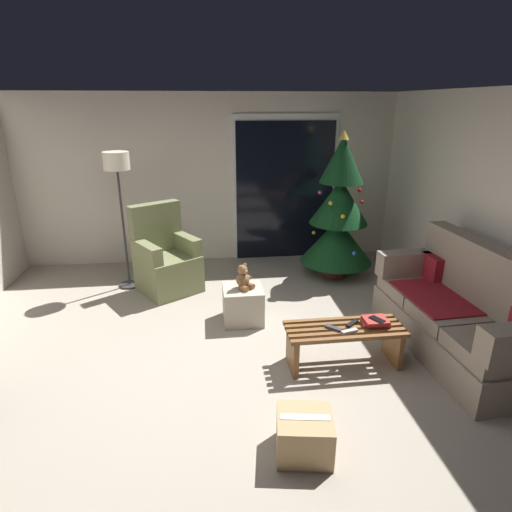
% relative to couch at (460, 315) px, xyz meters
% --- Properties ---
extents(ground_plane, '(7.00, 7.00, 0.00)m').
position_rel_couch_xyz_m(ground_plane, '(-2.32, -0.01, -0.40)').
color(ground_plane, '#9E9384').
extents(wall_back, '(5.72, 0.12, 2.50)m').
position_rel_couch_xyz_m(wall_back, '(-2.32, 3.05, 0.85)').
color(wall_back, beige).
rests_on(wall_back, ground).
extents(patio_door_frame, '(1.60, 0.02, 2.20)m').
position_rel_couch_xyz_m(patio_door_frame, '(-1.18, 2.98, 0.70)').
color(patio_door_frame, silver).
rests_on(patio_door_frame, ground).
extents(patio_door_glass, '(1.50, 0.02, 2.10)m').
position_rel_couch_xyz_m(patio_door_glass, '(-1.18, 2.96, 0.65)').
color(patio_door_glass, black).
rests_on(patio_door_glass, ground).
extents(couch, '(0.87, 1.97, 1.08)m').
position_rel_couch_xyz_m(couch, '(0.00, 0.00, 0.00)').
color(couch, gray).
rests_on(couch, ground).
extents(coffee_table, '(1.10, 0.40, 0.40)m').
position_rel_couch_xyz_m(coffee_table, '(-1.19, -0.09, -0.13)').
color(coffee_table, brown).
rests_on(coffee_table, ground).
extents(remote_graphite, '(0.14, 0.14, 0.02)m').
position_rel_couch_xyz_m(remote_graphite, '(-1.31, -0.12, 0.01)').
color(remote_graphite, '#333338').
rests_on(remote_graphite, coffee_table).
extents(remote_silver, '(0.16, 0.08, 0.02)m').
position_rel_couch_xyz_m(remote_silver, '(-1.18, -0.19, 0.01)').
color(remote_silver, '#ADADB2').
rests_on(remote_silver, coffee_table).
extents(remote_black, '(0.15, 0.13, 0.02)m').
position_rel_couch_xyz_m(remote_black, '(-1.11, -0.05, 0.01)').
color(remote_black, black).
rests_on(remote_black, coffee_table).
extents(book_stack, '(0.26, 0.19, 0.06)m').
position_rel_couch_xyz_m(book_stack, '(-0.90, -0.09, 0.03)').
color(book_stack, '#A32D28').
rests_on(book_stack, coffee_table).
extents(cell_phone, '(0.13, 0.16, 0.01)m').
position_rel_couch_xyz_m(cell_phone, '(-0.89, -0.11, 0.07)').
color(cell_phone, black).
rests_on(cell_phone, book_stack).
extents(christmas_tree, '(1.00, 1.00, 2.02)m').
position_rel_couch_xyz_m(christmas_tree, '(-0.60, 2.06, 0.49)').
color(christmas_tree, '#4C1E19').
rests_on(christmas_tree, ground).
extents(armchair, '(0.94, 0.95, 1.13)m').
position_rel_couch_xyz_m(armchair, '(-2.96, 1.88, 0.00)').
color(armchair, olive).
rests_on(armchair, ground).
extents(floor_lamp, '(0.32, 0.32, 1.78)m').
position_rel_couch_xyz_m(floor_lamp, '(-3.48, 2.05, 1.11)').
color(floor_lamp, '#2D2D30').
rests_on(floor_lamp, ground).
extents(ottoman, '(0.44, 0.44, 0.40)m').
position_rel_couch_xyz_m(ottoman, '(-2.04, 0.89, -0.20)').
color(ottoman, '#B2A893').
rests_on(ottoman, ground).
extents(teddy_bear_chestnut, '(0.21, 0.22, 0.29)m').
position_rel_couch_xyz_m(teddy_bear_chestnut, '(-2.03, 0.88, 0.13)').
color(teddy_bear_chestnut, brown).
rests_on(teddy_bear_chestnut, ottoman).
extents(cardboard_box_taped_mid_floor, '(0.44, 0.42, 0.31)m').
position_rel_couch_xyz_m(cardboard_box_taped_mid_floor, '(-1.80, -1.10, -0.25)').
color(cardboard_box_taped_mid_floor, tan).
rests_on(cardboard_box_taped_mid_floor, ground).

